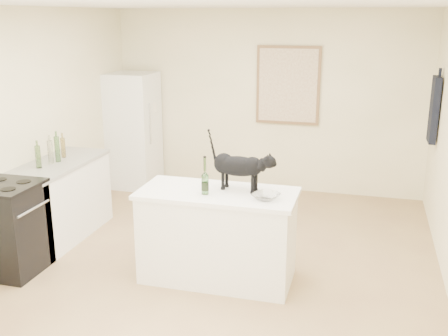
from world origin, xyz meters
TOP-DOWN VIEW (x-y plane):
  - floor at (0.00, 0.00)m, footprint 5.50×5.50m
  - ceiling at (0.00, 0.00)m, footprint 5.50×5.50m
  - wall_back at (0.00, 2.75)m, footprint 4.50×0.00m
  - wall_front at (0.00, -2.75)m, footprint 4.50×0.00m
  - wall_left at (-2.25, 0.00)m, footprint 0.00×5.50m
  - island_base at (0.10, -0.20)m, footprint 1.44×0.67m
  - island_top at (0.10, -0.20)m, footprint 1.50×0.70m
  - left_cabinets at (-1.95, 0.30)m, footprint 0.60×1.40m
  - left_countertop at (-1.95, 0.30)m, footprint 0.62×1.44m
  - stove at (-1.95, -0.60)m, footprint 0.60×0.60m
  - fridge at (-1.95, 2.35)m, footprint 0.68×0.68m
  - artwork_frame at (0.30, 2.72)m, footprint 0.90×0.03m
  - artwork_canvas at (0.30, 2.70)m, footprint 0.82×0.00m
  - hanging_garment at (2.19, 2.05)m, footprint 0.08×0.34m
  - black_cat at (0.28, -0.11)m, footprint 0.62×0.27m
  - wine_bottle at (0.01, -0.30)m, footprint 0.08×0.08m
  - glass_bowl at (0.59, -0.31)m, footprint 0.31×0.31m
  - fridge_paper at (-1.60, 2.38)m, footprint 0.04×0.12m
  - counter_bottle_cluster at (-1.97, 0.29)m, footprint 0.12×0.52m

SIDE VIEW (x-z plane):
  - floor at x=0.00m, z-range 0.00..0.00m
  - island_base at x=0.10m, z-range 0.00..0.86m
  - left_cabinets at x=-1.95m, z-range 0.00..0.86m
  - stove at x=-1.95m, z-range 0.00..0.90m
  - fridge at x=-1.95m, z-range 0.00..1.70m
  - island_top at x=0.10m, z-range 0.86..0.90m
  - left_countertop at x=-1.95m, z-range 0.86..0.90m
  - glass_bowl at x=0.59m, z-range 0.90..0.96m
  - counter_bottle_cluster at x=-1.97m, z-range 0.88..1.18m
  - wine_bottle at x=0.01m, z-range 0.90..1.22m
  - black_cat at x=0.28m, z-range 0.90..1.32m
  - fridge_paper at x=-1.60m, z-range 1.13..1.29m
  - wall_back at x=0.00m, z-range -0.95..3.55m
  - wall_front at x=0.00m, z-range -0.95..3.55m
  - wall_left at x=-2.25m, z-range -1.45..4.05m
  - hanging_garment at x=2.19m, z-range 1.00..1.80m
  - artwork_frame at x=0.30m, z-range 1.00..2.10m
  - artwork_canvas at x=0.30m, z-range 1.04..2.06m
  - ceiling at x=0.00m, z-range 2.60..2.60m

